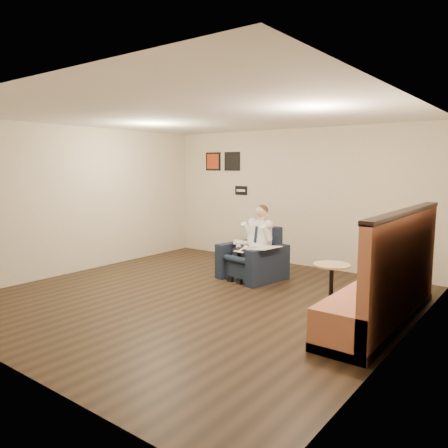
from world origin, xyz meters
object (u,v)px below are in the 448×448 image
Objects in this scene: green_folder at (256,250)px; banquette at (381,267)px; seated_man at (248,245)px; smartphone at (267,250)px; cafe_table at (331,286)px; coffee_mug at (270,249)px; armchair at (252,253)px; side_table at (258,264)px.

banquette is at bearing -21.49° from green_folder.
seated_man is 0.33m from green_folder.
smartphone is 0.23× the size of cafe_table.
coffee_mug is at bearing 68.29° from seated_man.
armchair is 0.30m from side_table.
side_table is at bearing -97.35° from smartphone.
seated_man is at bearing -87.61° from green_folder.
seated_man is at bearing -90.00° from armchair.
banquette reaches higher than armchair.
green_folder is 3.21× the size of smartphone.
smartphone is 2.05m from cafe_table.
coffee_mug is 2.61m from banquette.
seated_man reaches higher than green_folder.
seated_man is at bearing -122.44° from coffee_mug.
side_table is 2.82m from banquette.
side_table is 1.22× the size of green_folder.
banquette reaches higher than smartphone.
seated_man is 0.47m from coffee_mug.
armchair is at bearing 90.00° from seated_man.
coffee_mug is at bearing -7.10° from smartphone.
green_folder is at bearing -161.42° from side_table.
cafe_table is (1.84, -0.92, 0.09)m from side_table.
smartphone reaches higher than side_table.
side_table is 0.25m from green_folder.
armchair is at bearing 158.37° from cafe_table.
banquette reaches higher than seated_man.
coffee_mug is (0.22, 0.27, 0.07)m from armchair.
armchair is 1.99m from cafe_table.
cafe_table is at bearing -26.61° from side_table.
side_table is at bearing 100.26° from armchair.
armchair reaches higher than coffee_mug.
smartphone is 0.05× the size of banquette.
coffee_mug is (0.25, 0.39, -0.11)m from seated_man.
side_table is 0.20× the size of banquette.
coffee_mug reaches higher than green_folder.
armchair is at bearing 161.76° from banquette.
seated_man is 0.51m from side_table.
armchair reaches higher than side_table.
armchair is at bearing -90.47° from side_table.
cafe_table is at bearing -7.40° from seated_man.
smartphone is (0.12, 0.46, -0.15)m from seated_man.
smartphone is (0.10, 0.15, 0.25)m from side_table.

